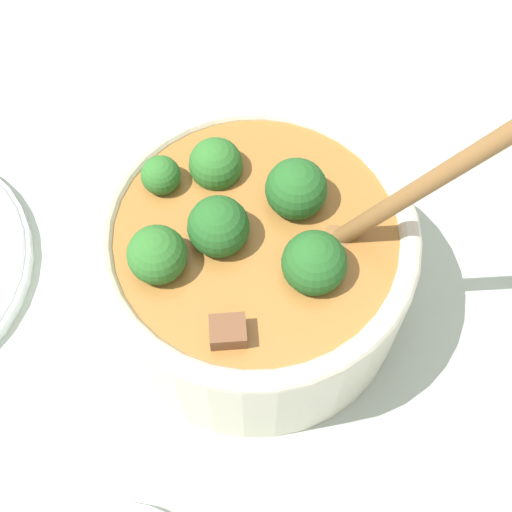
{
  "coord_description": "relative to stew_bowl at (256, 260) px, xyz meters",
  "views": [
    {
      "loc": [
        0.15,
        -0.19,
        0.52
      ],
      "look_at": [
        0.0,
        0.0,
        0.07
      ],
      "focal_mm": 50.0,
      "sensor_mm": 36.0,
      "label": 1
    }
  ],
  "objects": [
    {
      "name": "ground_plane",
      "position": [
        0.0,
        -0.0,
        -0.07
      ],
      "size": [
        4.0,
        4.0,
        0.0
      ],
      "primitive_type": "plane",
      "color": "#ADBCAD"
    },
    {
      "name": "stew_bowl",
      "position": [
        0.0,
        0.0,
        0.0
      ],
      "size": [
        0.26,
        0.22,
        0.27
      ],
      "color": "beige",
      "rests_on": "ground_plane"
    }
  ]
}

